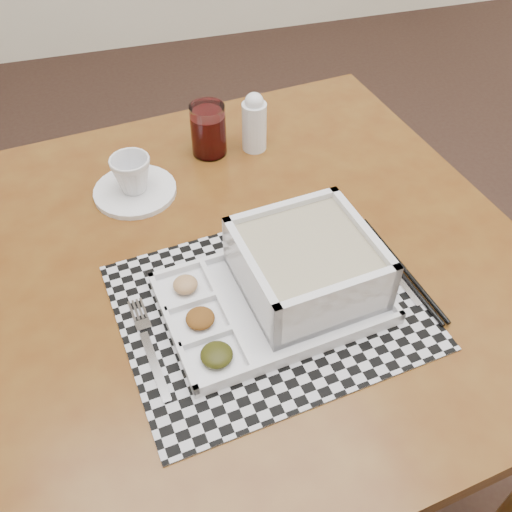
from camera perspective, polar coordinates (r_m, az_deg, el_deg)
The scene contains 11 objects.
floor at distance 1.53m, azimuth 19.61°, elevation -21.16°, with size 5.00×5.00×0.00m, color #301D18.
dining_table at distance 0.98m, azimuth -1.00°, elevation -2.64°, with size 1.01×1.01×0.68m.
placemat at distance 0.86m, azimuth 1.30°, elevation -5.03°, with size 0.43×0.35×0.00m, color #B6B6BE.
serving_tray at distance 0.85m, azimuth 4.16°, elevation -1.87°, with size 0.34×0.26×0.10m.
fork at distance 0.82m, azimuth -10.53°, elevation -8.71°, with size 0.04×0.19×0.00m.
spoon at distance 0.96m, azimuth 11.56°, elevation 1.02°, with size 0.04×0.18×0.01m.
chopsticks at distance 0.93m, azimuth 14.26°, elevation -1.22°, with size 0.04×0.24×0.01m.
saucer at distance 1.07m, azimuth -11.99°, elevation 6.37°, with size 0.15×0.15×0.01m, color silver.
cup at distance 1.04m, azimuth -12.31°, elevation 8.00°, with size 0.07×0.07×0.07m, color silver.
juice_glass at distance 1.13m, azimuth -4.78°, elevation 12.29°, with size 0.07×0.07×0.10m.
creamer_bottle at distance 1.13m, azimuth -0.18°, elevation 13.21°, with size 0.05×0.05×0.12m.
Camera 1 is at (-0.61, -0.39, 1.35)m, focal length 40.00 mm.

